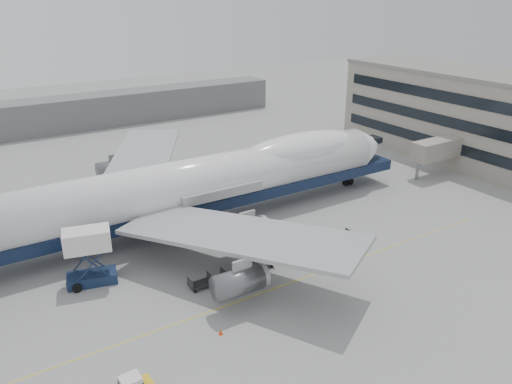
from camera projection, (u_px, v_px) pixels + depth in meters
ground at (253, 261)px, 56.22m from camera, size 260.00×260.00×0.00m
apron_line at (283, 285)px, 51.51m from camera, size 60.00×0.15×0.01m
hangar at (37, 117)px, 104.84m from camera, size 110.00×8.00×7.00m
airliner at (207, 181)px, 63.84m from camera, size 67.00×55.30×19.98m
catering_truck at (89, 253)px, 50.76m from camera, size 5.41×4.25×6.10m
traffic_cone at (221, 332)px, 44.10m from camera, size 0.39×0.39×0.57m
dolly_0 at (200, 283)px, 50.91m from camera, size 2.30×1.35×1.30m
dolly_1 at (233, 273)px, 52.79m from camera, size 2.30×1.35×1.30m
dolly_2 at (263, 263)px, 54.67m from camera, size 2.30×1.35×1.30m
dolly_3 at (291, 254)px, 56.56m from camera, size 2.30×1.35×1.30m
dolly_4 at (317, 246)px, 58.44m from camera, size 2.30×1.35×1.30m
dolly_5 at (342, 238)px, 60.33m from camera, size 2.30×1.35×1.30m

